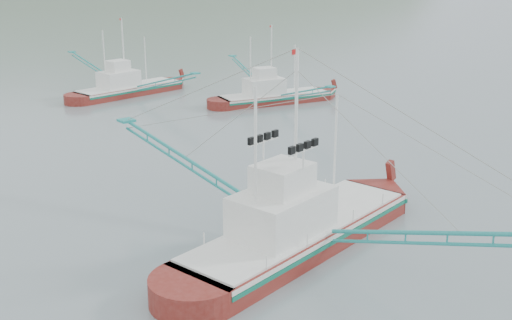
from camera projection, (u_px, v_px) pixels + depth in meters
ground at (320, 234)px, 38.16m from camera, size 1200.00×1200.00×0.00m
main_boat at (298, 213)px, 35.82m from camera, size 17.16×29.86×12.20m
bg_boat_right at (273, 88)px, 72.94m from camera, size 13.40×23.11×9.50m
bg_boat_far at (127, 83)px, 77.28m from camera, size 13.90×24.42×9.93m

